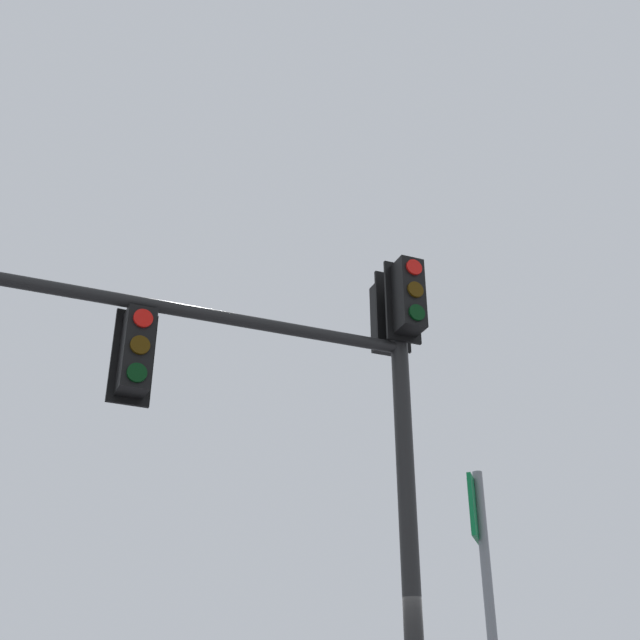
# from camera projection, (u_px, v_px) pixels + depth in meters

# --- Properties ---
(signal_mast_assembly) EXTENTS (5.76, 1.86, 6.36)m
(signal_mast_assembly) POSITION_uv_depth(u_px,v_px,m) (325.00, 397.00, 8.58)
(signal_mast_assembly) COLOR black
(signal_mast_assembly) RESTS_ON ground
(route_sign_primary) EXTENTS (0.33, 0.26, 3.01)m
(route_sign_primary) POSITION_uv_depth(u_px,v_px,m) (491.00, 640.00, 5.19)
(route_sign_primary) COLOR slate
(route_sign_primary) RESTS_ON ground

